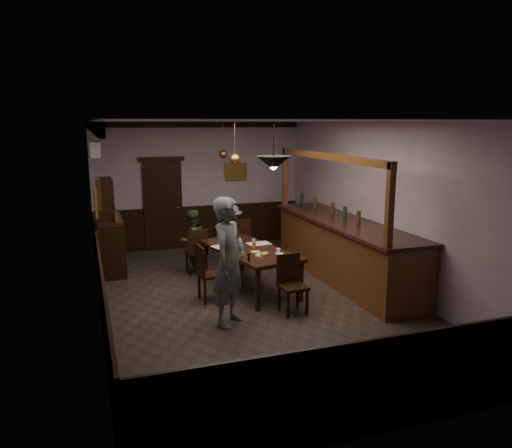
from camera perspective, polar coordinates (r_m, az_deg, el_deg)
name	(u,v)px	position (r m, az deg, el deg)	size (l,w,h in m)	color
room	(253,213)	(8.27, -0.35, 1.25)	(5.01, 8.01, 3.01)	#2D2621
dining_table	(249,252)	(8.99, -0.79, -3.23)	(1.41, 2.35, 0.75)	black
chair_far_left	(197,250)	(9.94, -6.77, -2.92)	(0.40, 0.40, 0.93)	black
chair_far_right	(238,241)	(10.30, -2.09, -1.97)	(0.54, 0.54, 1.04)	black
chair_near	(291,281)	(7.97, 4.02, -6.52)	(0.43, 0.43, 0.93)	black
chair_side	(207,271)	(8.46, -5.65, -5.31)	(0.45, 0.45, 0.97)	black
person_standing	(229,262)	(7.38, -3.09, -4.32)	(0.70, 0.46, 1.93)	slate
person_seated_left	(192,241)	(10.16, -7.33, -1.90)	(0.61, 0.48, 1.26)	#394228
person_seated_right	(231,235)	(10.53, -2.83, -1.27)	(0.83, 0.48, 1.29)	slate
newspaper_left	(224,246)	(9.15, -3.70, -2.55)	(0.42, 0.30, 0.01)	silver
newspaper_right	(259,244)	(9.32, 0.33, -2.26)	(0.42, 0.30, 0.01)	silver
napkin	(256,252)	(8.76, -0.04, -3.18)	(0.15, 0.15, 0.00)	#DBAF50
saucer	(279,254)	(8.63, 2.69, -3.39)	(0.15, 0.15, 0.01)	white
coffee_cup	(278,250)	(8.67, 2.56, -3.02)	(0.08, 0.08, 0.07)	white
pastry_plate	(262,255)	(8.52, 0.64, -3.57)	(0.22, 0.22, 0.01)	white
pastry_ring_a	(263,254)	(8.46, 0.84, -3.48)	(0.13, 0.13, 0.04)	#C68C47
pastry_ring_b	(265,253)	(8.51, 1.06, -3.38)	(0.13, 0.13, 0.04)	#C68C47
soda_can	(254,246)	(8.93, -0.22, -2.51)	(0.07, 0.07, 0.12)	orange
beer_glass	(234,244)	(8.91, -2.55, -2.28)	(0.06, 0.06, 0.20)	#BF721E
water_glass	(254,243)	(9.06, -0.27, -2.20)	(0.06, 0.06, 0.15)	silver
pepper_mill	(249,257)	(8.15, -0.83, -3.80)	(0.04, 0.04, 0.14)	black
sideboard	(109,235)	(10.49, -16.43, -1.17)	(0.51, 1.43, 1.89)	black
bar_counter	(344,249)	(9.67, 10.02, -2.78)	(1.01, 4.33, 2.43)	#4B2D14
door_back	(163,206)	(11.94, -10.57, 2.05)	(0.90, 0.06, 2.10)	black
ac_unit	(95,149)	(10.62, -17.97, 8.14)	(0.20, 0.85, 0.30)	white
picture_left_small	(99,194)	(6.17, -17.52, 3.31)	(0.04, 0.28, 0.36)	olive
picture_left_large	(96,202)	(8.61, -17.86, 2.45)	(0.04, 0.62, 0.48)	olive
picture_back	(236,172)	(12.24, -2.31, 6.01)	(0.55, 0.04, 0.42)	olive
pendant_iron	(274,163)	(8.03, 2.02, 7.00)	(0.56, 0.56, 0.77)	black
pendant_brass_mid	(235,159)	(9.49, -2.44, 7.42)	(0.20, 0.20, 0.81)	#BF8C3F
pendant_brass_far	(223,154)	(11.04, -3.77, 7.98)	(0.20, 0.20, 0.81)	#BF8C3F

